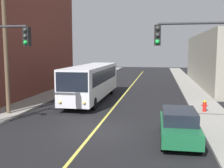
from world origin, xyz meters
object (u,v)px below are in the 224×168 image
object	(u,v)px
parked_car_green	(179,125)
fire_hydrant	(205,106)
city_bus	(93,80)
traffic_signal_right_corner	(198,56)
utility_pole_near	(5,32)

from	to	relation	value
parked_car_green	fire_hydrant	world-z (taller)	parked_car_green
city_bus	traffic_signal_right_corner	size ratio (longest dim) A/B	2.03
parked_car_green	utility_pole_near	bearing A→B (deg)	162.58
traffic_signal_right_corner	fire_hydrant	world-z (taller)	traffic_signal_right_corner
parked_car_green	utility_pole_near	world-z (taller)	utility_pole_near
city_bus	parked_car_green	world-z (taller)	city_bus
city_bus	utility_pole_near	xyz separation A→B (m)	(-4.40, -6.86, 4.02)
parked_car_green	traffic_signal_right_corner	bearing A→B (deg)	0.62
utility_pole_near	fire_hydrant	xyz separation A→B (m)	(13.74, 2.93, -5.25)
city_bus	fire_hydrant	size ratio (longest dim) A/B	14.48
city_bus	fire_hydrant	bearing A→B (deg)	-22.81
parked_car_green	utility_pole_near	size ratio (longest dim) A/B	0.43
parked_car_green	traffic_signal_right_corner	size ratio (longest dim) A/B	0.74
utility_pole_near	traffic_signal_right_corner	bearing A→B (deg)	-16.30
city_bus	utility_pole_near	bearing A→B (deg)	-122.68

